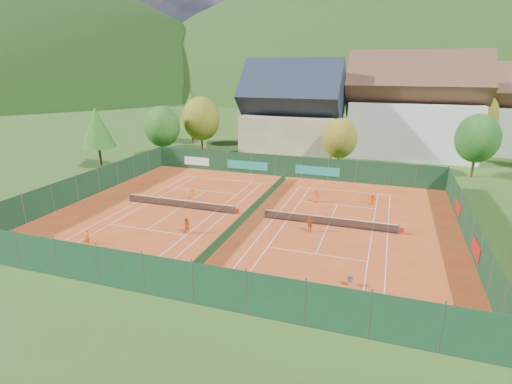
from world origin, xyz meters
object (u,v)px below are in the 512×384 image
(player_left_mid, at_px, (187,226))
(player_left_far, at_px, (193,194))
(chalet, at_px, (292,116))
(hotel_block_b, at_px, (496,114))
(player_right_far_b, at_px, (372,200))
(ball_hopper, at_px, (350,279))
(player_left_near, at_px, (88,237))
(hotel_block_a, at_px, (413,112))
(player_right_far_a, at_px, (316,196))
(player_right_near, at_px, (310,224))

(player_left_mid, relative_size, player_left_far, 1.12)
(chalet, height_order, player_left_mid, chalet)
(hotel_block_b, distance_m, player_right_far_b, 41.16)
(ball_hopper, bearing_deg, player_left_mid, 163.32)
(player_left_mid, bearing_deg, player_left_far, 117.66)
(player_left_mid, xyz_separation_m, player_left_far, (-4.04, 9.01, -0.08))
(chalet, bearing_deg, player_left_near, -100.99)
(hotel_block_b, bearing_deg, chalet, -157.01)
(hotel_block_a, xyz_separation_m, player_left_far, (-23.99, -33.06, -6.70))
(player_left_far, bearing_deg, player_right_far_a, -169.79)
(hotel_block_b, relative_size, player_left_near, 12.54)
(hotel_block_a, relative_size, player_left_near, 15.67)
(chalet, bearing_deg, player_right_far_a, -69.86)
(chalet, relative_size, player_right_near, 10.40)
(player_left_near, relative_size, player_left_mid, 0.90)
(hotel_block_a, bearing_deg, player_right_far_a, -109.41)
(player_left_mid, height_order, player_right_far_a, player_left_mid)
(player_right_far_a, bearing_deg, player_left_near, 27.13)
(hotel_block_a, distance_m, player_left_mid, 47.03)
(hotel_block_a, distance_m, ball_hopper, 47.34)
(ball_hopper, xyz_separation_m, player_left_mid, (-15.10, 4.53, 0.21))
(chalet, bearing_deg, player_left_far, -100.45)
(hotel_block_b, relative_size, player_left_mid, 11.24)
(player_left_near, bearing_deg, player_right_far_a, 51.29)
(player_right_far_a, bearing_deg, player_left_far, -4.47)
(hotel_block_a, bearing_deg, ball_hopper, -95.94)
(ball_hopper, bearing_deg, player_left_near, -179.44)
(ball_hopper, height_order, player_left_near, player_left_near)
(hotel_block_b, relative_size, player_right_near, 11.09)
(hotel_block_a, xyz_separation_m, player_left_near, (-26.92, -46.81, -6.69))
(hotel_block_b, bearing_deg, player_left_near, -126.75)
(player_right_far_a, bearing_deg, hotel_block_b, -142.27)
(hotel_block_a, xyz_separation_m, player_left_mid, (-19.95, -42.07, -6.61))
(player_right_far_b, bearing_deg, hotel_block_b, -128.34)
(hotel_block_b, distance_m, player_right_far_a, 45.10)
(chalet, bearing_deg, player_right_near, -73.33)
(player_right_near, bearing_deg, chalet, 86.87)
(player_left_far, height_order, player_right_far_b, player_left_far)
(chalet, xyz_separation_m, player_left_mid, (-0.95, -36.07, -5.86))
(chalet, xyz_separation_m, hotel_block_b, (33.00, 14.00, -0.01))
(player_left_near, relative_size, player_right_far_b, 1.17)
(player_left_near, bearing_deg, ball_hopper, 5.50)
(player_left_mid, height_order, player_right_near, player_right_near)
(player_right_far_a, xyz_separation_m, player_right_far_b, (6.01, 1.15, -0.17))
(hotel_block_b, distance_m, player_left_far, 56.25)
(chalet, bearing_deg, hotel_block_a, 17.53)
(chalet, relative_size, player_right_far_a, 10.72)
(hotel_block_a, bearing_deg, chalet, -162.47)
(ball_hopper, relative_size, player_left_near, 0.58)
(chalet, relative_size, ball_hopper, 20.25)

